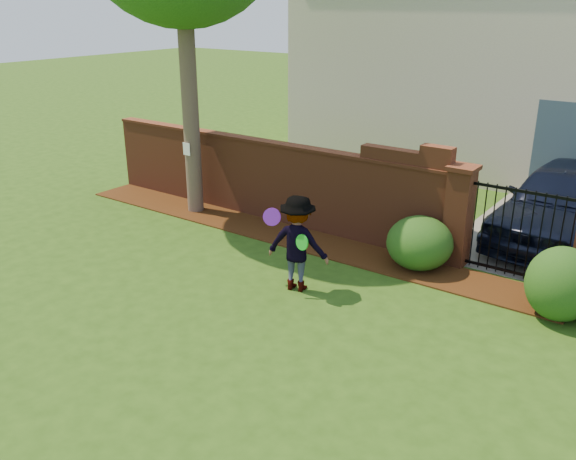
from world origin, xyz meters
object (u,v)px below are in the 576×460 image
Objects in this scene: car at (558,206)px; frisbee_purple at (272,217)px; man at (297,244)px; frisbee_green at (302,242)px.

car is 15.96× the size of frisbee_purple.
man reaches higher than frisbee_purple.
car is 17.94× the size of frisbee_green.
frisbee_purple is at bearing -118.63° from car.
car is at bearing -136.54° from man.
frisbee_green is at bearing 7.83° from frisbee_purple.
car reaches higher than frisbee_purple.
car is at bearing 56.39° from frisbee_purple.
man reaches higher than frisbee_green.
car is at bearing 60.58° from frisbee_green.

